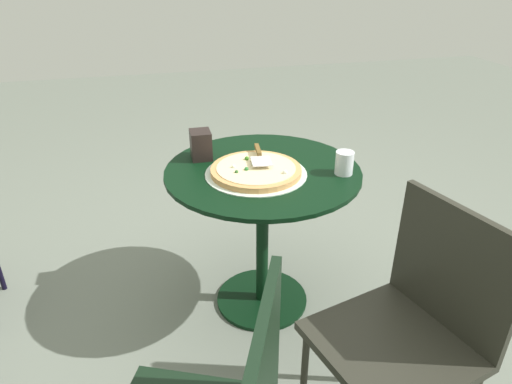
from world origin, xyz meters
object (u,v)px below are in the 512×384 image
pizza_server (260,155)px  drinking_cup (344,163)px  pizza_on_tray (256,171)px  patio_table (263,207)px  napkin_dispenser (201,145)px  patio_chair_corner (414,321)px

pizza_server → drinking_cup: 0.35m
pizza_server → pizza_on_tray: bearing=-115.2°
patio_table → pizza_on_tray: 0.21m
patio_table → pizza_on_tray: bearing=-135.0°
patio_table → napkin_dispenser: bearing=142.5°
pizza_server → patio_chair_corner: bearing=-71.6°
pizza_server → patio_chair_corner: patio_chair_corner is taller
pizza_on_tray → patio_chair_corner: bearing=-67.7°
pizza_on_tray → pizza_server: 0.09m
patio_chair_corner → pizza_server: bearing=108.4°
pizza_server → napkin_dispenser: 0.27m
drinking_cup → pizza_server: bearing=153.3°
napkin_dispenser → patio_chair_corner: 1.11m
pizza_on_tray → napkin_dispenser: napkin_dispenser is taller
patio_table → patio_chair_corner: 0.83m
pizza_server → napkin_dispenser: (-0.23, 0.15, 0.01)m
patio_table → napkin_dispenser: napkin_dispenser is taller
drinking_cup → patio_chair_corner: bearing=-93.8°
patio_table → drinking_cup: size_ratio=8.62×
patio_chair_corner → napkin_dispenser: bearing=117.4°
patio_table → pizza_server: (-0.01, 0.03, 0.23)m
drinking_cup → napkin_dispenser: size_ratio=0.77×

